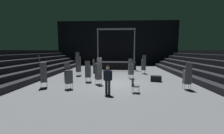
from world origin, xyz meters
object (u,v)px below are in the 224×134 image
object	(u,v)px
chair_stack_front_right	(43,72)
chair_stack_rear_left	(131,69)
stage_riser	(116,64)
man_with_tie	(108,78)
chair_stack_mid_right	(88,71)
chair_stack_rear_centre	(187,77)
chair_stack_mid_left	(144,64)
chair_stack_mid_centre	(98,71)
loose_chair_near_man	(135,84)
chair_stack_rear_right	(68,76)
equipment_road_case	(156,79)
chair_stack_front_left	(78,64)
crew_worker_near_stage	(94,65)

from	to	relation	value
chair_stack_front_right	chair_stack_rear_left	xyz separation A→B (m)	(6.53, 3.61, -0.21)
stage_riser	chair_stack_rear_left	world-z (taller)	stage_riser
chair_stack_rear_left	man_with_tie	bearing A→B (deg)	57.38
chair_stack_mid_right	chair_stack_rear_centre	size ratio (longest dim) A/B	1.00
chair_stack_mid_left	chair_stack_mid_centre	size ratio (longest dim) A/B	1.00
chair_stack_mid_left	loose_chair_near_man	xyz separation A→B (m)	(-1.82, -7.60, -0.53)
chair_stack_mid_centre	chair_stack_rear_centre	bearing A→B (deg)	-44.00
chair_stack_rear_left	chair_stack_rear_right	xyz separation A→B (m)	(-4.60, -3.87, -0.04)
equipment_road_case	man_with_tie	bearing A→B (deg)	-134.20
stage_riser	man_with_tie	distance (m)	12.43
chair_stack_front_left	loose_chair_near_man	xyz separation A→B (m)	(5.32, -5.88, -0.70)
chair_stack_front_right	chair_stack_front_left	bearing A→B (deg)	137.15
chair_stack_front_right	chair_stack_rear_centre	bearing A→B (deg)	59.47
chair_stack_mid_left	chair_stack_front_left	bearing A→B (deg)	-170.29
crew_worker_near_stage	chair_stack_rear_left	bearing A→B (deg)	53.31
chair_stack_mid_right	chair_stack_rear_centre	bearing A→B (deg)	-15.77
chair_stack_mid_right	chair_stack_rear_right	distance (m)	2.43
chair_stack_front_left	chair_stack_front_right	size ratio (longest dim) A/B	1.07
crew_worker_near_stage	loose_chair_near_man	distance (m)	8.69
chair_stack_front_left	chair_stack_rear_centre	xyz separation A→B (m)	(8.96, -4.96, -0.34)
chair_stack_mid_right	chair_stack_rear_left	world-z (taller)	chair_stack_rear_left
stage_riser	chair_stack_front_right	size ratio (longest dim) A/B	2.45
man_with_tie	equipment_road_case	distance (m)	5.59
man_with_tie	chair_stack_front_left	xyz separation A→B (m)	(-3.66, 6.42, 0.22)
chair_stack_front_left	chair_stack_rear_right	bearing A→B (deg)	-74.93
chair_stack_mid_right	chair_stack_rear_left	bearing A→B (deg)	22.80
man_with_tie	chair_stack_rear_right	bearing A→B (deg)	-6.54
stage_riser	man_with_tie	size ratio (longest dim) A/B	3.17
chair_stack_front_left	chair_stack_mid_left	world-z (taller)	chair_stack_front_left
chair_stack_mid_centre	chair_stack_rear_left	xyz separation A→B (m)	(2.74, 2.42, -0.13)
chair_stack_mid_centre	chair_stack_rear_right	xyz separation A→B (m)	(-1.86, -1.45, -0.17)
stage_riser	equipment_road_case	size ratio (longest dim) A/B	6.26
chair_stack_front_left	chair_stack_rear_centre	bearing A→B (deg)	-23.07
man_with_tie	chair_stack_front_right	xyz separation A→B (m)	(-4.74, 1.46, 0.14)
chair_stack_mid_centre	equipment_road_case	world-z (taller)	chair_stack_mid_centre
chair_stack_front_left	chair_stack_rear_centre	world-z (taller)	chair_stack_front_left
chair_stack_front_left	chair_stack_mid_right	distance (m)	3.42
chair_stack_mid_right	man_with_tie	bearing A→B (deg)	-60.82
stage_riser	man_with_tie	world-z (taller)	stage_riser
chair_stack_mid_centre	chair_stack_rear_centre	distance (m)	6.37
chair_stack_front_right	chair_stack_mid_centre	distance (m)	3.97
chair_stack_front_left	chair_stack_rear_right	size ratio (longest dim) A/B	1.38
chair_stack_front_right	chair_stack_mid_left	world-z (taller)	chair_stack_front_right
chair_stack_front_left	chair_stack_rear_left	distance (m)	5.62
chair_stack_mid_centre	chair_stack_rear_left	bearing A→B (deg)	8.21
loose_chair_near_man	chair_stack_rear_right	bearing A→B (deg)	-78.79
man_with_tie	chair_stack_front_right	world-z (taller)	chair_stack_front_right
chair_stack_mid_centre	chair_stack_rear_right	distance (m)	2.37
chair_stack_mid_centre	chair_stack_mid_right	bearing A→B (deg)	107.40
equipment_road_case	chair_stack_front_left	bearing A→B (deg)	161.89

